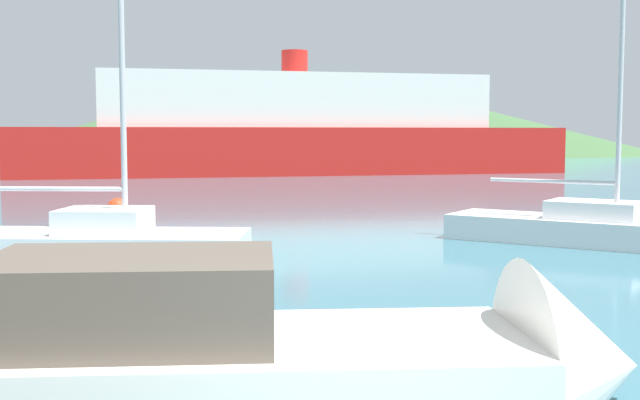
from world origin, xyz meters
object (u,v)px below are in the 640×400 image
motorboat_near (276,364)px  sailboat_middle (597,226)px  ferry_distant (298,131)px  sailboat_inner (108,244)px  buoy_marker (121,219)px

motorboat_near → sailboat_middle: sailboat_middle is taller
motorboat_near → ferry_distant: size_ratio=0.22×
ferry_distant → sailboat_inner: bearing=-107.7°
motorboat_near → sailboat_middle: size_ratio=0.73×
motorboat_near → sailboat_inner: sailboat_inner is taller
motorboat_near → ferry_distant: bearing=87.4°
motorboat_near → sailboat_inner: bearing=110.7°
sailboat_inner → buoy_marker: sailboat_inner is taller
sailboat_middle → ferry_distant: sailboat_middle is taller
sailboat_inner → sailboat_middle: (11.22, 3.33, -0.01)m
motorboat_near → sailboat_inner: 9.45m
sailboat_inner → buoy_marker: 5.49m
sailboat_middle → ferry_distant: size_ratio=0.30×
sailboat_inner → buoy_marker: bearing=104.1°
motorboat_near → ferry_distant: 46.49m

